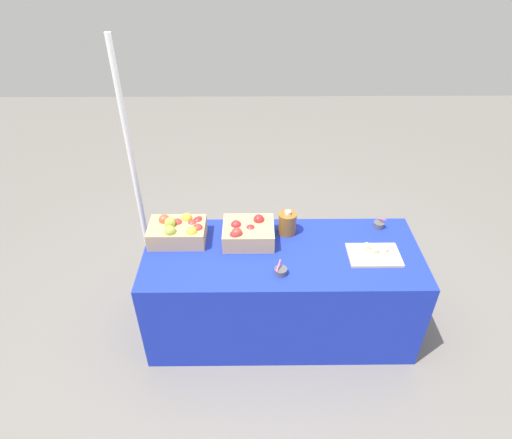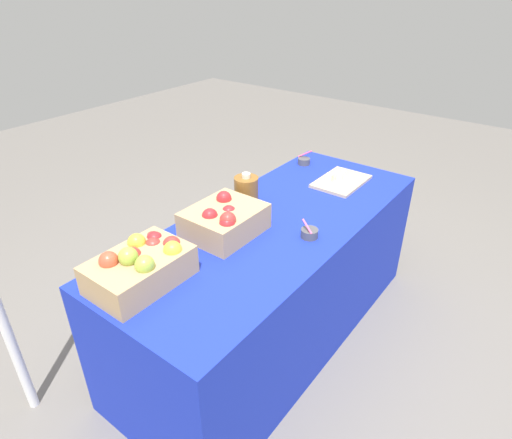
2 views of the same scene
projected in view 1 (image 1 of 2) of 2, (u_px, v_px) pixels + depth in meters
The scene contains 9 objects.
ground_plane at pixel (279, 324), 3.39m from camera, with size 10.00×10.00×0.00m, color slate.
table at pixel (281, 290), 3.17m from camera, with size 1.90×0.76×0.74m, color #192DB7.
apple_crate_left at pixel (179, 231), 3.02m from camera, with size 0.39×0.26×0.19m.
apple_crate_middle at pixel (248, 232), 3.01m from camera, with size 0.35×0.29×0.17m.
cutting_board_front at pixel (374, 255), 2.91m from camera, with size 0.35×0.24×0.06m.
sample_bowl_near at pixel (281, 271), 2.77m from camera, with size 0.08×0.08×0.09m.
sample_bowl_mid at pixel (379, 224), 3.17m from camera, with size 0.08×0.09×0.10m.
cider_jug at pixel (287, 223), 3.08m from camera, with size 0.13×0.13×0.19m.
tent_pole at pixel (134, 172), 3.30m from camera, with size 0.04×0.04×2.02m, color white.
Camera 1 is at (-0.20, -2.26, 2.66)m, focal length 30.35 mm.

